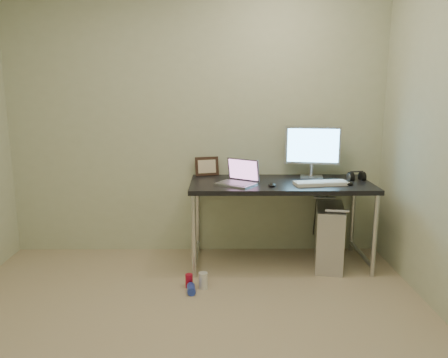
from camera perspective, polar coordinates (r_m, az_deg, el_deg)
floor at (r=2.81m, az=-5.38°, el=-21.83°), size 3.50×3.50×0.00m
wall_back at (r=4.10m, az=-3.65°, el=7.45°), size 3.50×0.02×2.50m
desk at (r=3.88m, az=7.37°, el=-1.54°), size 1.58×0.69×0.75m
tower_computer at (r=4.01m, az=13.55°, el=-7.23°), size 0.33×0.56×0.58m
cable_a at (r=4.29m, az=11.85°, el=-4.12°), size 0.01×0.16×0.69m
cable_b at (r=4.30m, az=13.07°, el=-4.43°), size 0.02×0.11×0.71m
can_red at (r=3.57m, az=-4.58°, el=-13.11°), size 0.06×0.06×0.11m
can_white at (r=3.54m, az=-2.74°, el=-13.11°), size 0.09×0.09×0.13m
can_blue at (r=3.49m, az=-4.31°, el=-14.15°), size 0.08×0.12×0.06m
laptop at (r=3.74m, az=1.96°, el=0.09°), size 0.39×0.38×0.21m
monitor at (r=4.06m, az=11.48°, el=4.02°), size 0.50×0.18×0.47m
keyboard at (r=3.81m, az=12.56°, el=-0.53°), size 0.48×0.22×0.03m
mouse_right at (r=3.88m, az=15.96°, el=-0.40°), size 0.09×0.13×0.04m
mouse_left at (r=3.68m, az=6.28°, el=-0.68°), size 0.07×0.11×0.03m
headphones at (r=4.09m, az=16.92°, el=0.26°), size 0.16×0.10×0.10m
picture_frame at (r=4.11m, az=-2.24°, el=1.67°), size 0.23×0.11×0.18m
webcam at (r=4.07m, az=1.33°, el=1.71°), size 0.04×0.03×0.13m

